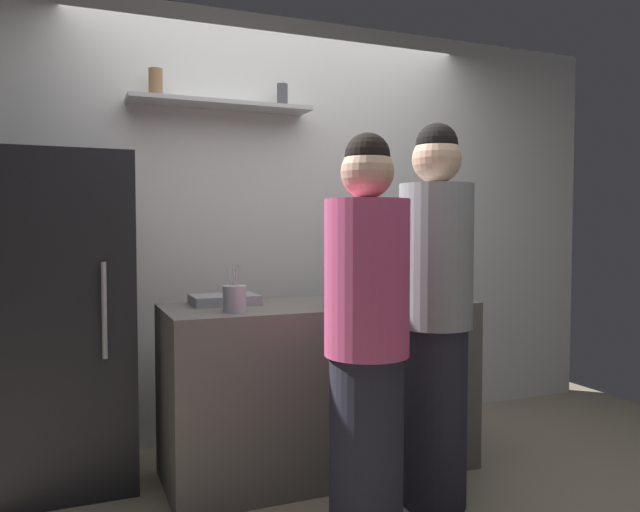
# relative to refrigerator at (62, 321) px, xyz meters

# --- Properties ---
(ground_plane) EXTENTS (5.28, 5.28, 0.00)m
(ground_plane) POSITION_rel_refrigerator_xyz_m (1.26, -0.85, -0.83)
(ground_plane) COLOR gray
(back_wall_assembly) EXTENTS (4.80, 0.32, 2.60)m
(back_wall_assembly) POSITION_rel_refrigerator_xyz_m (1.26, 0.40, 0.47)
(back_wall_assembly) COLOR white
(back_wall_assembly) RESTS_ON ground
(refrigerator) EXTENTS (0.66, 0.61, 1.66)m
(refrigerator) POSITION_rel_refrigerator_xyz_m (0.00, 0.00, 0.00)
(refrigerator) COLOR black
(refrigerator) RESTS_ON ground
(counter) EXTENTS (1.62, 0.63, 0.90)m
(counter) POSITION_rel_refrigerator_xyz_m (1.26, -0.32, -0.38)
(counter) COLOR #66605B
(counter) RESTS_ON ground
(baking_pan) EXTENTS (0.34, 0.24, 0.05)m
(baking_pan) POSITION_rel_refrigerator_xyz_m (0.78, -0.17, 0.09)
(baking_pan) COLOR gray
(baking_pan) RESTS_ON counter
(utensil_holder) EXTENTS (0.11, 0.11, 0.23)m
(utensil_holder) POSITION_rel_refrigerator_xyz_m (0.76, -0.46, 0.13)
(utensil_holder) COLOR #B2B2B7
(utensil_holder) RESTS_ON counter
(wine_bottle_green_glass) EXTENTS (0.07, 0.07, 0.32)m
(wine_bottle_green_glass) POSITION_rel_refrigerator_xyz_m (1.24, -0.52, 0.18)
(wine_bottle_green_glass) COLOR #19471E
(wine_bottle_green_glass) RESTS_ON counter
(wine_bottle_amber_glass) EXTENTS (0.08, 0.08, 0.29)m
(wine_bottle_amber_glass) POSITION_rel_refrigerator_xyz_m (1.61, -0.56, 0.17)
(wine_bottle_amber_glass) COLOR #472814
(wine_bottle_amber_glass) RESTS_ON counter
(water_bottle_plastic) EXTENTS (0.09, 0.09, 0.23)m
(water_bottle_plastic) POSITION_rel_refrigerator_xyz_m (1.87, -0.37, 0.17)
(water_bottle_plastic) COLOR silver
(water_bottle_plastic) RESTS_ON counter
(person_pink_top) EXTENTS (0.34, 0.34, 1.67)m
(person_pink_top) POSITION_rel_refrigerator_xyz_m (1.13, -1.12, -0.00)
(person_pink_top) COLOR #262633
(person_pink_top) RESTS_ON ground
(person_grey_hoodie) EXTENTS (0.34, 0.34, 1.78)m
(person_grey_hoodie) POSITION_rel_refrigerator_xyz_m (1.60, -0.90, 0.06)
(person_grey_hoodie) COLOR #262633
(person_grey_hoodie) RESTS_ON ground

